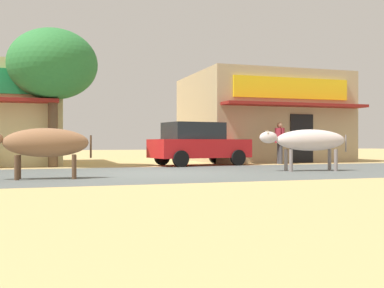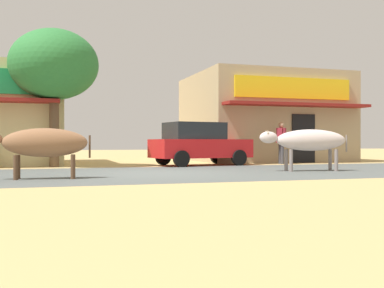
% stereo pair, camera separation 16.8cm
% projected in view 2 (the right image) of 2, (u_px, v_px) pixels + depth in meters
% --- Properties ---
extents(ground, '(80.00, 80.00, 0.00)m').
position_uv_depth(ground, '(161.00, 173.00, 13.39)').
color(ground, tan).
extents(asphalt_road, '(72.00, 6.68, 0.00)m').
position_uv_depth(asphalt_road, '(161.00, 173.00, 13.39)').
color(asphalt_road, '#545A58').
rests_on(asphalt_road, ground).
extents(storefront_right_club, '(6.84, 6.87, 4.11)m').
position_uv_depth(storefront_right_club, '(263.00, 118.00, 22.84)').
color(storefront_right_club, tan).
rests_on(storefront_right_club, ground).
extents(roadside_tree, '(3.15, 3.15, 4.94)m').
position_uv_depth(roadside_tree, '(54.00, 65.00, 16.69)').
color(roadside_tree, brown).
rests_on(roadside_tree, ground).
extents(parked_hatchback_car, '(3.96, 2.31, 1.64)m').
position_uv_depth(parked_hatchback_car, '(199.00, 144.00, 17.92)').
color(parked_hatchback_car, red).
rests_on(parked_hatchback_car, ground).
extents(cow_near_brown, '(2.62, 0.73, 1.24)m').
position_uv_depth(cow_near_brown, '(42.00, 143.00, 11.32)').
color(cow_near_brown, '#8E6242').
rests_on(cow_near_brown, ground).
extents(cow_far_dark, '(2.82, 0.96, 1.29)m').
position_uv_depth(cow_far_dark, '(309.00, 141.00, 14.39)').
color(cow_far_dark, beige).
rests_on(cow_far_dark, ground).
extents(pedestrian_by_shop, '(0.48, 0.61, 1.71)m').
position_uv_depth(pedestrian_by_shop, '(281.00, 139.00, 19.06)').
color(pedestrian_by_shop, '#3F3F47').
rests_on(pedestrian_by_shop, ground).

